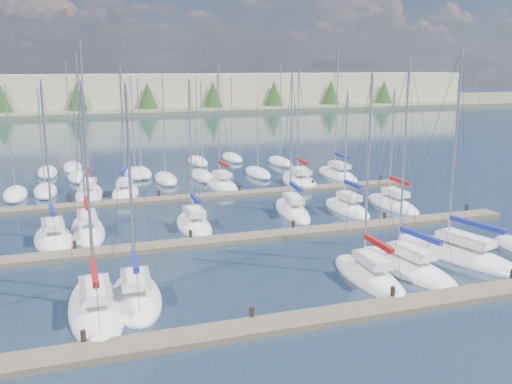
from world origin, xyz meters
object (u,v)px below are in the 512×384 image
object	(u,v)px
sailboat_e	(406,267)
sailboat_j	(194,225)
sailboat_f	(458,254)
sailboat_n	(89,194)
sailboat_q	(299,181)
sailboat_l	(347,208)
sailboat_p	(221,184)
sailboat_b	(96,308)
sailboat_i	(88,230)
sailboat_m	(393,204)
sailboat_h	(54,238)
sailboat_d	(369,276)
sailboat_o	(125,193)
sailboat_r	(337,174)
sailboat_k	(292,210)
sailboat_c	(136,297)

from	to	relation	value
sailboat_e	sailboat_j	size ratio (longest dim) A/B	1.11
sailboat_f	sailboat_n	world-z (taller)	sailboat_n
sailboat_n	sailboat_q	bearing A→B (deg)	3.47
sailboat_l	sailboat_j	distance (m)	13.90
sailboat_p	sailboat_b	size ratio (longest dim) A/B	1.06
sailboat_i	sailboat_m	distance (m)	26.51
sailboat_n	sailboat_m	world-z (taller)	sailboat_n
sailboat_i	sailboat_p	world-z (taller)	sailboat_i
sailboat_m	sailboat_h	distance (m)	28.97
sailboat_i	sailboat_f	bearing A→B (deg)	-31.59
sailboat_p	sailboat_d	bearing A→B (deg)	-88.91
sailboat_o	sailboat_q	xyz separation A→B (m)	(18.56, -0.01, -0.03)
sailboat_r	sailboat_k	size ratio (longest dim) A/B	1.17
sailboat_f	sailboat_q	xyz separation A→B (m)	(-0.36, 26.07, -0.01)
sailboat_k	sailboat_c	world-z (taller)	sailboat_k
sailboat_r	sailboat_j	xyz separation A→B (m)	(-20.30, -15.41, -0.00)
sailboat_k	sailboat_o	bearing A→B (deg)	145.18
sailboat_i	sailboat_l	size ratio (longest dim) A/B	1.29
sailboat_q	sailboat_j	world-z (taller)	sailboat_q
sailboat_q	sailboat_h	bearing A→B (deg)	-143.73
sailboat_n	sailboat_j	world-z (taller)	sailboat_n
sailboat_k	sailboat_q	xyz separation A→B (m)	(5.69, 11.79, -0.02)
sailboat_p	sailboat_q	xyz separation A→B (m)	(8.55, -0.79, -0.02)
sailboat_r	sailboat_h	distance (m)	34.47
sailboat_c	sailboat_h	world-z (taller)	sailboat_c
sailboat_i	sailboat_b	size ratio (longest dim) A/B	1.13
sailboat_e	sailboat_h	size ratio (longest dim) A/B	1.11
sailboat_k	sailboat_c	size ratio (longest dim) A/B	1.03
sailboat_o	sailboat_n	size ratio (longest dim) A/B	0.85
sailboat_p	sailboat_f	bearing A→B (deg)	-72.97
sailboat_r	sailboat_f	distance (m)	28.45
sailboat_e	sailboat_n	xyz separation A→B (m)	(-17.60, 27.80, 0.01)
sailboat_o	sailboat_q	size ratio (longest dim) A/B	1.02
sailboat_l	sailboat_q	bearing A→B (deg)	85.67
sailboat_f	sailboat_h	distance (m)	28.36
sailboat_o	sailboat_n	distance (m)	3.46
sailboat_b	sailboat_c	size ratio (longest dim) A/B	1.01
sailboat_r	sailboat_j	world-z (taller)	sailboat_r
sailboat_p	sailboat_e	bearing A→B (deg)	-82.78
sailboat_r	sailboat_f	size ratio (longest dim) A/B	1.03
sailboat_h	sailboat_j	size ratio (longest dim) A/B	1.00
sailboat_b	sailboat_h	bearing A→B (deg)	99.64
sailboat_o	sailboat_c	distance (m)	26.58
sailboat_p	sailboat_b	world-z (taller)	sailboat_p
sailboat_e	sailboat_c	xyz separation A→B (m)	(-16.52, 0.66, -0.00)
sailboat_e	sailboat_k	distance (m)	15.40
sailboat_k	sailboat_j	size ratio (longest dim) A/B	1.04
sailboat_k	sailboat_l	world-z (taller)	sailboat_k
sailboat_c	sailboat_j	world-z (taller)	sailboat_c
sailboat_k	sailboat_q	size ratio (longest dim) A/B	0.99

